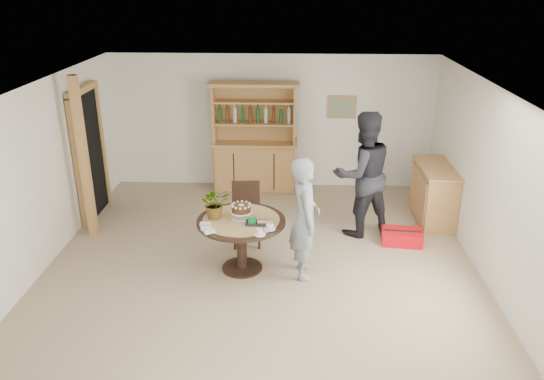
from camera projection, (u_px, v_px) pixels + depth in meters
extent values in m
plane|color=tan|center=(260.00, 279.00, 7.14)|extent=(7.00, 7.00, 0.00)
cube|color=white|center=(272.00, 122.00, 9.91)|extent=(6.00, 0.04, 2.50)
cube|color=white|center=(26.00, 189.00, 6.80)|extent=(0.04, 7.00, 2.50)
cube|color=white|center=(501.00, 197.00, 6.55)|extent=(0.04, 7.00, 2.50)
cube|color=white|center=(258.00, 95.00, 6.20)|extent=(6.00, 7.00, 0.04)
cube|color=tan|center=(342.00, 107.00, 9.72)|extent=(0.52, 0.03, 0.42)
cube|color=#59724C|center=(342.00, 107.00, 9.70)|extent=(0.44, 0.02, 0.34)
cube|color=black|center=(89.00, 155.00, 8.72)|extent=(0.10, 0.90, 2.10)
cube|color=#B47E4C|center=(79.00, 165.00, 8.26)|extent=(0.12, 0.10, 2.10)
cube|color=#B47E4C|center=(101.00, 146.00, 9.18)|extent=(0.12, 0.10, 2.10)
cube|color=#B47E4C|center=(82.00, 90.00, 8.31)|extent=(0.12, 1.10, 0.10)
cube|color=tan|center=(84.00, 159.00, 7.89)|extent=(0.12, 0.12, 2.50)
cube|color=#B47E4C|center=(255.00, 167.00, 9.98)|extent=(1.50, 0.50, 0.90)
cube|color=tan|center=(255.00, 143.00, 9.81)|extent=(1.56, 0.54, 0.04)
cube|color=#B47E4C|center=(255.00, 112.00, 9.69)|extent=(1.50, 0.04, 1.06)
cube|color=#B47E4C|center=(214.00, 114.00, 9.58)|extent=(0.04, 0.34, 1.06)
cube|color=#B47E4C|center=(295.00, 115.00, 9.52)|extent=(0.04, 0.34, 1.06)
cube|color=tan|center=(254.00, 123.00, 9.62)|extent=(1.44, 0.32, 0.03)
cube|color=tan|center=(254.00, 102.00, 9.47)|extent=(1.44, 0.32, 0.03)
cube|color=#B47E4C|center=(254.00, 84.00, 9.35)|extent=(1.62, 0.40, 0.06)
cylinder|color=#194C1E|center=(223.00, 115.00, 9.58)|extent=(0.07, 0.07, 0.28)
cylinder|color=#4C2D14|center=(232.00, 115.00, 9.58)|extent=(0.07, 0.07, 0.28)
cylinder|color=#B2BFB2|center=(241.00, 115.00, 9.57)|extent=(0.07, 0.07, 0.28)
cylinder|color=#194C1E|center=(250.00, 115.00, 9.56)|extent=(0.07, 0.07, 0.28)
cylinder|color=#4C2D14|center=(259.00, 115.00, 9.56)|extent=(0.07, 0.07, 0.28)
cylinder|color=#B2BFB2|center=(267.00, 115.00, 9.55)|extent=(0.07, 0.07, 0.28)
cylinder|color=#194C1E|center=(276.00, 115.00, 9.54)|extent=(0.07, 0.07, 0.28)
cylinder|color=#4C2D14|center=(285.00, 115.00, 9.54)|extent=(0.07, 0.07, 0.28)
cube|color=#B47E4C|center=(434.00, 194.00, 8.71)|extent=(0.50, 1.20, 0.90)
cube|color=tan|center=(437.00, 168.00, 8.53)|extent=(0.54, 1.26, 0.04)
cylinder|color=black|center=(241.00, 221.00, 7.12)|extent=(1.20, 1.20, 0.04)
cylinder|color=black|center=(242.00, 246.00, 7.25)|extent=(0.14, 0.14, 0.70)
cylinder|color=black|center=(242.00, 268.00, 7.38)|extent=(0.56, 0.56, 0.03)
cylinder|color=tan|center=(241.00, 220.00, 7.11)|extent=(1.04, 1.04, 0.01)
cube|color=black|center=(246.00, 217.00, 7.91)|extent=(0.46, 0.46, 0.04)
cube|color=black|center=(246.00, 196.00, 8.00)|extent=(0.42, 0.08, 0.46)
cube|color=black|center=(246.00, 183.00, 7.91)|extent=(0.42, 0.09, 0.05)
cube|color=black|center=(235.00, 236.00, 7.82)|extent=(0.04, 0.03, 0.44)
cube|color=black|center=(259.00, 235.00, 7.85)|extent=(0.04, 0.03, 0.44)
cube|color=black|center=(235.00, 225.00, 8.16)|extent=(0.04, 0.04, 0.44)
cube|color=black|center=(258.00, 225.00, 8.18)|extent=(0.04, 0.04, 0.44)
cylinder|color=white|center=(241.00, 217.00, 7.15)|extent=(0.28, 0.28, 0.01)
cylinder|color=white|center=(241.00, 215.00, 7.13)|extent=(0.05, 0.05, 0.08)
cylinder|color=white|center=(241.00, 212.00, 7.12)|extent=(0.30, 0.30, 0.01)
cylinder|color=#4D2616|center=(241.00, 208.00, 7.10)|extent=(0.26, 0.26, 0.09)
cylinder|color=white|center=(241.00, 205.00, 7.08)|extent=(0.08, 0.08, 0.01)
sphere|color=white|center=(250.00, 205.00, 7.08)|extent=(0.04, 0.04, 0.04)
sphere|color=white|center=(249.00, 203.00, 7.13)|extent=(0.04, 0.04, 0.04)
sphere|color=white|center=(246.00, 202.00, 7.17)|extent=(0.04, 0.04, 0.04)
sphere|color=white|center=(242.00, 202.00, 7.19)|extent=(0.04, 0.04, 0.04)
sphere|color=white|center=(238.00, 202.00, 7.18)|extent=(0.04, 0.04, 0.04)
sphere|color=white|center=(234.00, 203.00, 7.14)|extent=(0.04, 0.04, 0.04)
sphere|color=white|center=(232.00, 205.00, 7.09)|extent=(0.04, 0.04, 0.04)
sphere|color=white|center=(233.00, 207.00, 7.03)|extent=(0.04, 0.04, 0.04)
sphere|color=white|center=(236.00, 208.00, 6.99)|extent=(0.04, 0.04, 0.04)
sphere|color=white|center=(240.00, 209.00, 6.97)|extent=(0.04, 0.04, 0.04)
sphere|color=white|center=(245.00, 208.00, 6.98)|extent=(0.04, 0.04, 0.04)
sphere|color=white|center=(249.00, 207.00, 7.02)|extent=(0.04, 0.04, 0.04)
imported|color=#3F7233|center=(215.00, 203.00, 7.09)|extent=(0.47, 0.44, 0.42)
cube|color=black|center=(257.00, 223.00, 6.98)|extent=(0.30, 0.20, 0.01)
cube|color=#0C722E|center=(252.00, 221.00, 6.97)|extent=(0.10, 0.10, 0.06)
cube|color=#0C722E|center=(252.00, 218.00, 6.96)|extent=(0.11, 0.02, 0.01)
cylinder|color=white|center=(270.00, 229.00, 6.83)|extent=(0.15, 0.15, 0.01)
imported|color=white|center=(270.00, 226.00, 6.81)|extent=(0.10, 0.10, 0.08)
cylinder|color=white|center=(260.00, 235.00, 6.67)|extent=(0.15, 0.15, 0.01)
imported|color=white|center=(260.00, 232.00, 6.66)|extent=(0.08, 0.08, 0.07)
cube|color=white|center=(205.00, 224.00, 6.93)|extent=(0.14, 0.08, 0.03)
cube|color=white|center=(206.00, 228.00, 6.82)|extent=(0.16, 0.11, 0.03)
cube|color=white|center=(210.00, 232.00, 6.72)|extent=(0.16, 0.14, 0.03)
imported|color=gray|center=(305.00, 218.00, 6.95)|extent=(0.46, 0.65, 1.67)
imported|color=black|center=(363.00, 174.00, 8.07)|extent=(1.16, 1.03, 1.96)
cube|color=red|center=(402.00, 237.00, 8.07)|extent=(0.64, 0.46, 0.20)
cube|color=black|center=(402.00, 231.00, 8.03)|extent=(0.56, 0.09, 0.01)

